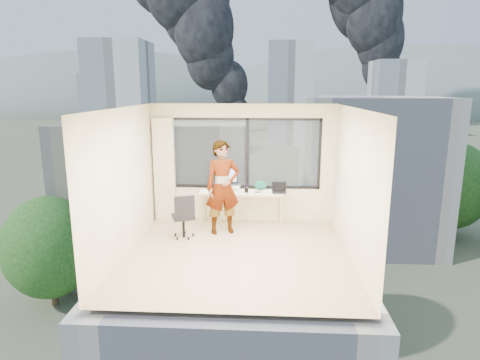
# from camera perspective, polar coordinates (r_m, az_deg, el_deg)

# --- Properties ---
(floor) EXTENTS (4.00, 4.00, 0.01)m
(floor) POSITION_cam_1_polar(r_m,az_deg,el_deg) (7.50, -0.45, -10.30)
(floor) COLOR tan
(floor) RESTS_ON ground
(ceiling) EXTENTS (4.00, 4.00, 0.01)m
(ceiling) POSITION_cam_1_polar(r_m,az_deg,el_deg) (6.91, -0.49, 9.96)
(ceiling) COLOR white
(ceiling) RESTS_ON ground
(wall_front) EXTENTS (4.00, 0.01, 2.60)m
(wall_front) POSITION_cam_1_polar(r_m,az_deg,el_deg) (5.17, -1.94, -5.67)
(wall_front) COLOR beige
(wall_front) RESTS_ON ground
(wall_left) EXTENTS (0.01, 4.00, 2.60)m
(wall_left) POSITION_cam_1_polar(r_m,az_deg,el_deg) (7.49, -15.91, -0.36)
(wall_left) COLOR beige
(wall_left) RESTS_ON ground
(wall_right) EXTENTS (0.01, 4.00, 2.60)m
(wall_right) POSITION_cam_1_polar(r_m,az_deg,el_deg) (7.24, 15.52, -0.78)
(wall_right) COLOR beige
(wall_right) RESTS_ON ground
(window_wall) EXTENTS (3.30, 0.16, 1.55)m
(window_wall) POSITION_cam_1_polar(r_m,az_deg,el_deg) (9.01, 0.69, 3.72)
(window_wall) COLOR black
(window_wall) RESTS_ON ground
(curtain) EXTENTS (0.45, 0.14, 2.30)m
(curtain) POSITION_cam_1_polar(r_m,az_deg,el_deg) (9.21, -10.43, 1.34)
(curtain) COLOR beige
(curtain) RESTS_ON floor
(desk) EXTENTS (1.80, 0.60, 0.75)m
(desk) POSITION_cam_1_polar(r_m,az_deg,el_deg) (8.93, 0.25, -3.92)
(desk) COLOR #CDB289
(desk) RESTS_ON floor
(chair) EXTENTS (0.61, 0.61, 0.92)m
(chair) POSITION_cam_1_polar(r_m,az_deg,el_deg) (8.24, -7.89, -4.87)
(chair) COLOR black
(chair) RESTS_ON floor
(person) EXTENTS (0.81, 0.66, 1.91)m
(person) POSITION_cam_1_polar(r_m,az_deg,el_deg) (8.32, -2.42, -1.03)
(person) COLOR #2D2D33
(person) RESTS_ON floor
(monitor) EXTENTS (0.51, 0.12, 0.51)m
(monitor) POSITION_cam_1_polar(r_m,az_deg,el_deg) (8.93, -1.94, 0.22)
(monitor) COLOR black
(monitor) RESTS_ON desk
(game_console) EXTENTS (0.33, 0.29, 0.07)m
(game_console) POSITION_cam_1_polar(r_m,az_deg,el_deg) (9.07, -0.95, -0.99)
(game_console) COLOR white
(game_console) RESTS_ON desk
(laptop) EXTENTS (0.31, 0.32, 0.19)m
(laptop) POSITION_cam_1_polar(r_m,az_deg,el_deg) (8.74, 5.47, -1.15)
(laptop) COLOR black
(laptop) RESTS_ON desk
(cellphone) EXTENTS (0.12, 0.08, 0.01)m
(cellphone) POSITION_cam_1_polar(r_m,az_deg,el_deg) (8.76, 2.41, -1.68)
(cellphone) COLOR black
(cellphone) RESTS_ON desk
(pen_cup) EXTENTS (0.11, 0.11, 0.11)m
(pen_cup) POSITION_cam_1_polar(r_m,az_deg,el_deg) (8.75, 0.90, -1.37)
(pen_cup) COLOR black
(pen_cup) RESTS_ON desk
(handbag) EXTENTS (0.29, 0.18, 0.20)m
(handbag) POSITION_cam_1_polar(r_m,az_deg,el_deg) (8.97, 2.86, -0.73)
(handbag) COLOR #0B4537
(handbag) RESTS_ON desk
(exterior_ground) EXTENTS (400.00, 400.00, 0.04)m
(exterior_ground) POSITION_cam_1_polar(r_m,az_deg,el_deg) (128.01, 3.11, 5.07)
(exterior_ground) COLOR #515B3D
(exterior_ground) RESTS_ON ground
(near_bldg_a) EXTENTS (16.00, 12.00, 14.00)m
(near_bldg_a) POSITION_cam_1_polar(r_m,az_deg,el_deg) (39.36, -10.69, -2.15)
(near_bldg_a) COLOR beige
(near_bldg_a) RESTS_ON exterior_ground
(near_bldg_b) EXTENTS (14.00, 13.00, 16.00)m
(near_bldg_b) POSITION_cam_1_polar(r_m,az_deg,el_deg) (47.20, 17.42, 1.19)
(near_bldg_b) COLOR white
(near_bldg_b) RESTS_ON exterior_ground
(far_tower_a) EXTENTS (14.00, 14.00, 28.00)m
(far_tower_a) POSITION_cam_1_polar(r_m,az_deg,el_deg) (107.92, -16.13, 10.64)
(far_tower_a) COLOR silver
(far_tower_a) RESTS_ON exterior_ground
(far_tower_b) EXTENTS (13.00, 13.00, 30.00)m
(far_tower_b) POSITION_cam_1_polar(r_m,az_deg,el_deg) (127.13, 6.88, 11.73)
(far_tower_b) COLOR silver
(far_tower_b) RESTS_ON exterior_ground
(far_tower_c) EXTENTS (15.00, 15.00, 26.00)m
(far_tower_c) POSITION_cam_1_polar(r_m,az_deg,el_deg) (153.54, 20.55, 10.43)
(far_tower_c) COLOR silver
(far_tower_c) RESTS_ON exterior_ground
(far_tower_d) EXTENTS (16.00, 14.00, 22.00)m
(far_tower_d) POSITION_cam_1_polar(r_m,az_deg,el_deg) (168.24, -18.02, 10.06)
(far_tower_d) COLOR silver
(far_tower_d) RESTS_ON exterior_ground
(hill_a) EXTENTS (288.00, 216.00, 90.00)m
(hill_a) POSITION_cam_1_polar(r_m,az_deg,el_deg) (348.79, -17.11, 9.35)
(hill_a) COLOR slate
(hill_a) RESTS_ON exterior_ground
(hill_b) EXTENTS (300.00, 220.00, 96.00)m
(hill_b) POSITION_cam_1_polar(r_m,az_deg,el_deg) (342.13, 20.51, 9.06)
(hill_b) COLOR slate
(hill_b) RESTS_ON exterior_ground
(tree_a) EXTENTS (7.00, 7.00, 8.00)m
(tree_a) POSITION_cam_1_polar(r_m,az_deg,el_deg) (35.67, -24.81, -9.80)
(tree_a) COLOR #184316
(tree_a) RESTS_ON exterior_ground
(tree_b) EXTENTS (7.60, 7.60, 9.00)m
(tree_b) POSITION_cam_1_polar(r_m,az_deg,el_deg) (28.04, 10.54, -13.85)
(tree_b) COLOR #184316
(tree_b) RESTS_ON exterior_ground
(tree_c) EXTENTS (8.40, 8.40, 10.00)m
(tree_c) POSITION_cam_1_polar(r_m,az_deg,el_deg) (52.96, 27.24, -1.77)
(tree_c) COLOR #184316
(tree_c) RESTS_ON exterior_ground
(smoke_plume_b) EXTENTS (30.00, 18.00, 70.00)m
(smoke_plume_b) POSITION_cam_1_polar(r_m,az_deg,el_deg) (186.66, 21.55, 19.26)
(smoke_plume_b) COLOR black
(smoke_plume_b) RESTS_ON exterior_ground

